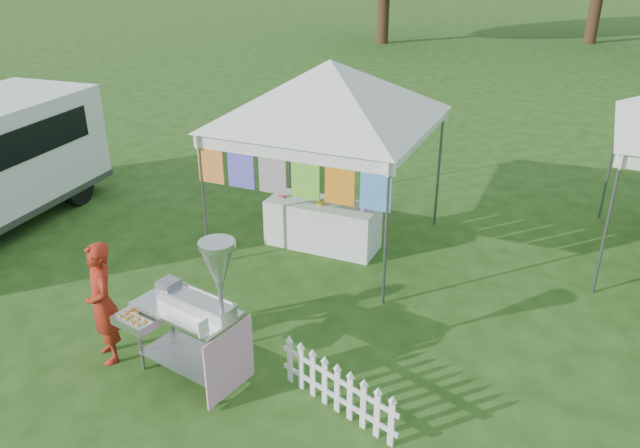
% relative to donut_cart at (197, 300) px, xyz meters
% --- Properties ---
extents(ground, '(120.00, 120.00, 0.00)m').
position_rel_donut_cart_xyz_m(ground, '(-0.09, 0.33, -1.09)').
color(ground, '#214112').
rests_on(ground, ground).
extents(canopy_main, '(4.24, 4.24, 3.45)m').
position_rel_donut_cart_xyz_m(canopy_main, '(-0.09, 3.83, 1.90)').
color(canopy_main, '#59595E').
rests_on(canopy_main, ground).
extents(donut_cart, '(1.45, 0.90, 1.85)m').
position_rel_donut_cart_xyz_m(donut_cart, '(0.00, 0.00, 0.00)').
color(donut_cart, gray).
rests_on(donut_cart, ground).
extents(vendor, '(0.66, 0.63, 1.53)m').
position_rel_donut_cart_xyz_m(vendor, '(-1.29, -0.07, -0.33)').
color(vendor, '#9D2213').
rests_on(vendor, ground).
extents(picket_fence, '(1.53, 0.57, 0.56)m').
position_rel_donut_cart_xyz_m(picket_fence, '(1.58, 0.16, -0.80)').
color(picket_fence, white).
rests_on(picket_fence, ground).
extents(display_table, '(1.80, 0.70, 0.76)m').
position_rel_donut_cart_xyz_m(display_table, '(-0.14, 3.71, -0.71)').
color(display_table, white).
rests_on(display_table, ground).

